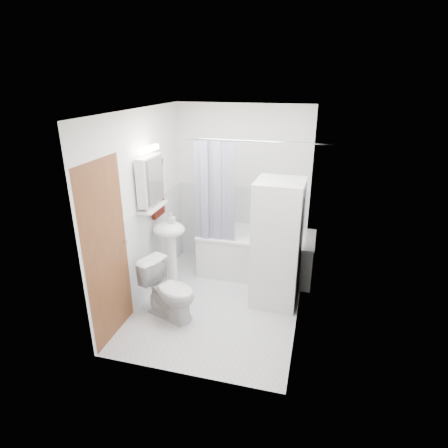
% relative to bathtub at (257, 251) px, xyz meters
% --- Properties ---
extents(floor, '(2.60, 2.60, 0.00)m').
position_rel_bathtub_xyz_m(floor, '(-0.32, -0.92, -0.35)').
color(floor, silver).
rests_on(floor, ground).
extents(room_walls, '(2.60, 2.60, 2.60)m').
position_rel_bathtub_xyz_m(room_walls, '(-0.32, -0.92, 1.14)').
color(room_walls, white).
rests_on(room_walls, ground).
extents(wainscot, '(1.98, 2.58, 2.58)m').
position_rel_bathtub_xyz_m(wainscot, '(-0.32, -0.63, 0.25)').
color(wainscot, white).
rests_on(wainscot, ground).
extents(door, '(0.05, 2.00, 2.00)m').
position_rel_bathtub_xyz_m(door, '(-1.27, -1.47, 0.65)').
color(door, brown).
rests_on(door, ground).
extents(bathtub, '(1.64, 0.78, 0.63)m').
position_rel_bathtub_xyz_m(bathtub, '(0.00, 0.00, 0.00)').
color(bathtub, white).
rests_on(bathtub, ground).
extents(tub_spout, '(0.04, 0.12, 0.04)m').
position_rel_bathtub_xyz_m(tub_spout, '(0.20, 0.33, 0.60)').
color(tub_spout, silver).
rests_on(tub_spout, room_walls).
extents(curtain_rod, '(1.82, 0.02, 0.02)m').
position_rel_bathtub_xyz_m(curtain_rod, '(-0.00, -0.33, 1.65)').
color(curtain_rod, silver).
rests_on(curtain_rod, room_walls).
extents(shower_curtain, '(0.55, 0.02, 1.45)m').
position_rel_bathtub_xyz_m(shower_curtain, '(-0.54, -0.33, 0.90)').
color(shower_curtain, '#121641').
rests_on(shower_curtain, curtain_rod).
extents(sink, '(0.44, 0.37, 1.04)m').
position_rel_bathtub_xyz_m(sink, '(-1.07, -0.67, 0.36)').
color(sink, white).
rests_on(sink, ground).
extents(medicine_cabinet, '(0.13, 0.50, 0.71)m').
position_rel_bathtub_xyz_m(medicine_cabinet, '(-1.22, -0.82, 1.22)').
color(medicine_cabinet, white).
rests_on(medicine_cabinet, room_walls).
extents(shelf, '(0.18, 0.54, 0.02)m').
position_rel_bathtub_xyz_m(shelf, '(-1.21, -0.82, 0.85)').
color(shelf, silver).
rests_on(shelf, room_walls).
extents(shower_caddy, '(0.22, 0.06, 0.02)m').
position_rel_bathtub_xyz_m(shower_caddy, '(0.25, 0.32, 0.80)').
color(shower_caddy, silver).
rests_on(shower_caddy, room_walls).
extents(towel, '(0.07, 0.32, 0.77)m').
position_rel_bathtub_xyz_m(towel, '(-1.25, -0.57, 1.03)').
color(towel, '#4C150B').
rests_on(towel, room_walls).
extents(washer_dryer, '(0.60, 0.59, 1.62)m').
position_rel_bathtub_xyz_m(washer_dryer, '(0.36, -0.67, 0.46)').
color(washer_dryer, white).
rests_on(washer_dryer, ground).
extents(toilet, '(0.80, 0.61, 0.70)m').
position_rel_bathtub_xyz_m(toilet, '(-0.82, -1.34, 0.00)').
color(toilet, white).
rests_on(toilet, ground).
extents(soap_pump, '(0.08, 0.17, 0.08)m').
position_rel_bathtub_xyz_m(soap_pump, '(-1.03, -0.67, 0.60)').
color(soap_pump, gray).
rests_on(soap_pump, sink).
extents(shelf_bottle, '(0.07, 0.18, 0.07)m').
position_rel_bathtub_xyz_m(shelf_bottle, '(-1.21, -0.97, 0.90)').
color(shelf_bottle, gray).
rests_on(shelf_bottle, shelf).
extents(shelf_cup, '(0.10, 0.09, 0.10)m').
position_rel_bathtub_xyz_m(shelf_cup, '(-1.21, -0.70, 0.92)').
color(shelf_cup, gray).
rests_on(shelf_cup, shelf).
extents(shampoo_a, '(0.13, 0.17, 0.13)m').
position_rel_bathtub_xyz_m(shampoo_a, '(0.03, 0.32, 0.88)').
color(shampoo_a, gray).
rests_on(shampoo_a, shower_caddy).
extents(shampoo_b, '(0.08, 0.21, 0.08)m').
position_rel_bathtub_xyz_m(shampoo_b, '(0.15, 0.32, 0.85)').
color(shampoo_b, '#254295').
rests_on(shampoo_b, shower_caddy).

